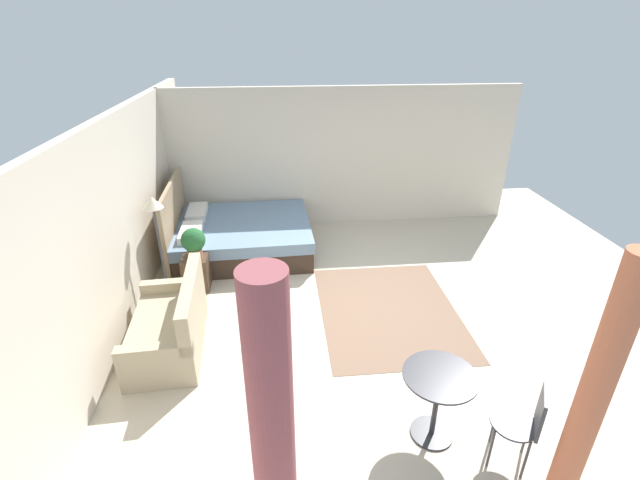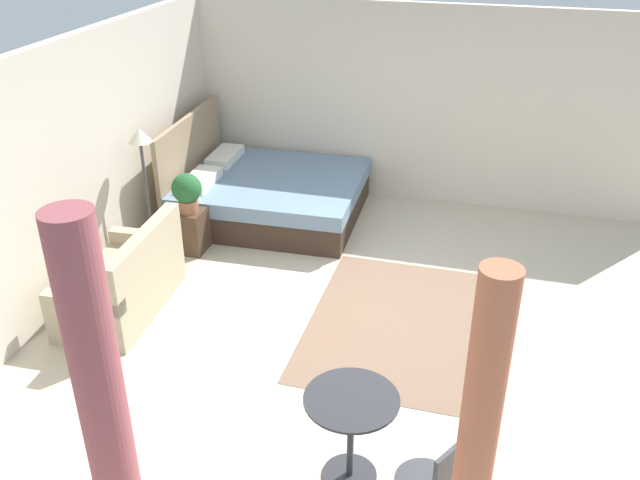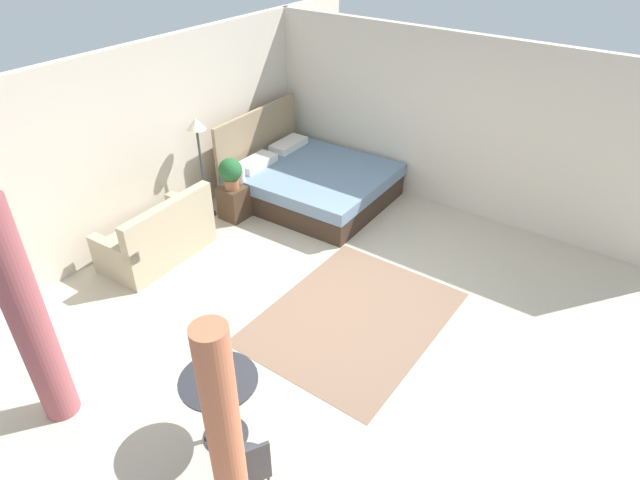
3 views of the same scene
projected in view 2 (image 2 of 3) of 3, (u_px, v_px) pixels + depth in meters
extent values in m
cube|color=beige|center=(385.00, 318.00, 6.92)|extent=(9.13, 9.53, 0.02)
cube|color=beige|center=(80.00, 165.00, 7.08)|extent=(9.13, 0.12, 2.59)
cube|color=beige|center=(433.00, 106.00, 8.92)|extent=(0.12, 6.53, 2.59)
cube|color=#7F604C|center=(404.00, 324.00, 6.80)|extent=(2.39, 1.85, 0.01)
cube|color=#38281E|center=(274.00, 203.00, 8.93)|extent=(1.98, 2.24, 0.35)
cube|color=slate|center=(273.00, 184.00, 8.80)|extent=(2.02, 2.28, 0.19)
cube|color=#997F60|center=(191.00, 163.00, 8.95)|extent=(1.97, 0.13, 1.26)
cube|color=white|center=(201.00, 180.00, 8.54)|extent=(0.70, 0.34, 0.12)
cube|color=white|center=(225.00, 156.00, 9.26)|extent=(0.70, 0.34, 0.12)
cube|color=tan|center=(120.00, 291.00, 6.97)|extent=(1.49, 0.87, 0.41)
cube|color=tan|center=(145.00, 256.00, 6.69)|extent=(1.46, 0.22, 0.50)
cube|color=tan|center=(145.00, 238.00, 7.40)|extent=(0.18, 0.80, 0.14)
cube|color=tan|center=(83.00, 303.00, 6.27)|extent=(0.18, 0.80, 0.14)
cube|color=#473323|center=(192.00, 228.00, 8.12)|extent=(0.50, 0.37, 0.51)
cylinder|color=#935B3D|center=(188.00, 206.00, 7.87)|extent=(0.21, 0.21, 0.15)
sphere|color=#235B2D|center=(187.00, 188.00, 7.76)|extent=(0.34, 0.34, 0.34)
cylinder|color=silver|center=(194.00, 195.00, 8.05)|extent=(0.14, 0.14, 0.22)
cylinder|color=#3F3F44|center=(154.00, 252.00, 8.10)|extent=(0.25, 0.25, 0.02)
cylinder|color=#3F3F44|center=(148.00, 199.00, 7.78)|extent=(0.04, 0.04, 1.36)
cone|color=beige|center=(139.00, 135.00, 7.43)|extent=(0.26, 0.26, 0.16)
cylinder|color=#2D2D33|center=(349.00, 474.00, 5.08)|extent=(0.41, 0.41, 0.02)
cylinder|color=#2D2D33|center=(350.00, 439.00, 4.91)|extent=(0.05, 0.05, 0.72)
cylinder|color=#2D2D33|center=(352.00, 399.00, 4.74)|extent=(0.68, 0.68, 0.02)
cube|color=#3F3F44|center=(449.00, 473.00, 4.25)|extent=(0.29, 0.19, 0.40)
cylinder|color=#D1704C|center=(476.00, 451.00, 3.74)|extent=(0.22, 0.22, 2.31)
cylinder|color=#994C51|center=(97.00, 377.00, 4.30)|extent=(0.31, 0.31, 2.31)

